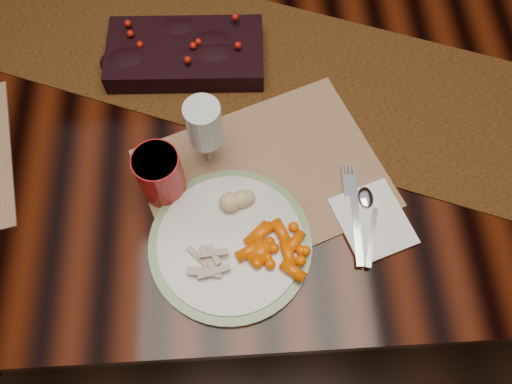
{
  "coord_description": "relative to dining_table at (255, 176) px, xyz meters",
  "views": [
    {
      "loc": [
        -0.03,
        -0.6,
        1.56
      ],
      "look_at": [
        -0.01,
        -0.24,
        0.8
      ],
      "focal_mm": 35.0,
      "sensor_mm": 36.0,
      "label": 1
    }
  ],
  "objects": [
    {
      "name": "centerpiece",
      "position": [
        -0.13,
        0.08,
        0.41
      ],
      "size": [
        0.31,
        0.17,
        0.06
      ],
      "primitive_type": null,
      "rotation": [
        0.0,
        0.0,
        -0.04
      ],
      "color": "black",
      "rests_on": "table_runner"
    },
    {
      "name": "dinner_plate",
      "position": [
        -0.06,
        -0.32,
        0.39
      ],
      "size": [
        0.33,
        0.33,
        0.02
      ],
      "primitive_type": "cylinder",
      "rotation": [
        0.0,
        0.0,
        -0.22
      ],
      "color": "silver",
      "rests_on": "placemat_main"
    },
    {
      "name": "table_runner",
      "position": [
        -0.05,
        0.08,
        0.38
      ],
      "size": [
        1.73,
        0.97,
        0.0
      ],
      "primitive_type": "cube",
      "rotation": [
        0.0,
        0.0,
        -0.38
      ],
      "color": "black",
      "rests_on": "dining_table"
    },
    {
      "name": "turkey_shreds",
      "position": [
        -0.1,
        -0.36,
        0.4
      ],
      "size": [
        0.09,
        0.08,
        0.02
      ],
      "primitive_type": null,
      "rotation": [
        0.0,
        0.0,
        -0.3
      ],
      "color": "tan",
      "rests_on": "dinner_plate"
    },
    {
      "name": "dining_table",
      "position": [
        0.0,
        0.0,
        0.0
      ],
      "size": [
        1.8,
        1.0,
        0.75
      ],
      "primitive_type": "cube",
      "color": "black",
      "rests_on": "floor"
    },
    {
      "name": "floor",
      "position": [
        0.0,
        0.0,
        -0.38
      ],
      "size": [
        5.0,
        5.0,
        0.0
      ],
      "primitive_type": "plane",
      "color": "black",
      "rests_on": "ground"
    },
    {
      "name": "baby_carrots",
      "position": [
        0.02,
        -0.34,
        0.4
      ],
      "size": [
        0.12,
        0.11,
        0.02
      ],
      "primitive_type": null,
      "rotation": [
        0.0,
        0.0,
        -0.29
      ],
      "color": "#F45900",
      "rests_on": "dinner_plate"
    },
    {
      "name": "wine_glass",
      "position": [
        -0.09,
        -0.15,
        0.46
      ],
      "size": [
        0.06,
        0.06,
        0.17
      ],
      "primitive_type": null,
      "rotation": [
        0.0,
        0.0,
        -0.01
      ],
      "color": "silver",
      "rests_on": "dining_table"
    },
    {
      "name": "red_cup",
      "position": [
        -0.17,
        -0.21,
        0.43
      ],
      "size": [
        0.08,
        0.08,
        0.11
      ],
      "primitive_type": "cylinder",
      "rotation": [
        0.0,
        0.0,
        0.07
      ],
      "color": "#AE1718",
      "rests_on": "placemat_main"
    },
    {
      "name": "placemat_main",
      "position": [
        0.01,
        -0.19,
        0.38
      ],
      "size": [
        0.5,
        0.43,
        0.0
      ],
      "primitive_type": "cube",
      "rotation": [
        0.0,
        0.0,
        0.36
      ],
      "color": "#997758",
      "rests_on": "dining_table"
    },
    {
      "name": "fork",
      "position": [
        0.16,
        -0.29,
        0.39
      ],
      "size": [
        0.03,
        0.17,
        0.0
      ],
      "primitive_type": null,
      "rotation": [
        0.0,
        0.0,
        -0.05
      ],
      "color": "silver",
      "rests_on": "napkin"
    },
    {
      "name": "spoon",
      "position": [
        0.18,
        -0.3,
        0.39
      ],
      "size": [
        0.06,
        0.14,
        0.0
      ],
      "primitive_type": null,
      "rotation": [
        0.0,
        0.0,
        -0.26
      ],
      "color": "silver",
      "rests_on": "napkin"
    },
    {
      "name": "napkin",
      "position": [
        0.19,
        -0.29,
        0.38
      ],
      "size": [
        0.15,
        0.16,
        0.0
      ],
      "primitive_type": "cube",
      "rotation": [
        0.0,
        0.0,
        0.32
      ],
      "color": "white",
      "rests_on": "placemat_main"
    },
    {
      "name": "mashed_potatoes",
      "position": [
        -0.05,
        -0.24,
        0.41
      ],
      "size": [
        0.09,
        0.08,
        0.04
      ],
      "primitive_type": null,
      "rotation": [
        0.0,
        0.0,
        -0.33
      ],
      "color": "tan",
      "rests_on": "dinner_plate"
    }
  ]
}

